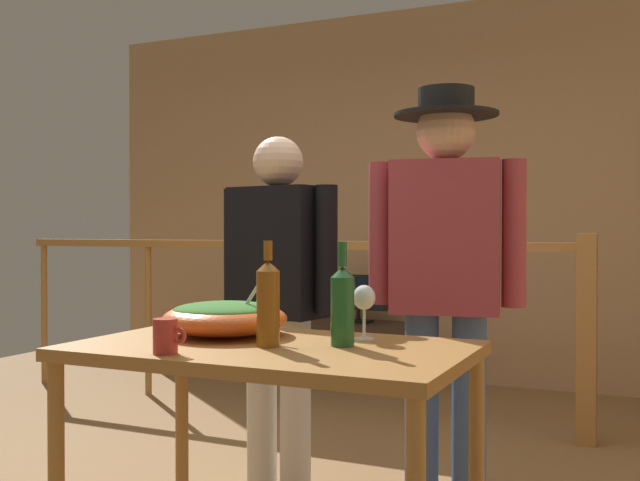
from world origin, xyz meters
TOP-DOWN VIEW (x-y plane):
  - back_wall at (0.00, 2.89)m, footprint 6.02×0.10m
  - stair_railing at (-0.24, 1.55)m, footprint 3.90×0.10m
  - tv_console at (-0.64, 2.54)m, footprint 0.90×0.40m
  - flat_screen_tv at (-0.64, 2.51)m, footprint 0.48×0.12m
  - serving_table at (0.30, -0.55)m, footprint 1.22×0.74m
  - salad_bowl at (0.06, -0.45)m, footprint 0.42×0.42m
  - wine_glass at (0.53, -0.34)m, footprint 0.07×0.07m
  - wine_bottle_green at (0.51, -0.49)m, footprint 0.07×0.07m
  - wine_bottle_amber at (0.31, -0.60)m, footprint 0.07×0.07m
  - mug_red at (0.10, -0.84)m, footprint 0.11×0.07m
  - person_standing_left at (-0.06, 0.18)m, footprint 0.58×0.29m
  - person_standing_right at (0.66, 0.18)m, footprint 0.59×0.40m

SIDE VIEW (x-z plane):
  - tv_console at x=-0.64m, z-range 0.00..0.45m
  - flat_screen_tv at x=-0.64m, z-range 0.48..0.84m
  - serving_table at x=0.30m, z-range 0.30..1.09m
  - stair_railing at x=-0.24m, z-range 0.18..1.30m
  - mug_red at x=0.10m, z-range 0.78..0.88m
  - salad_bowl at x=0.06m, z-range 0.74..0.95m
  - person_standing_left at x=-0.06m, z-range 0.13..1.67m
  - wine_glass at x=0.53m, z-range 0.82..1.00m
  - wine_bottle_green at x=0.51m, z-range 0.75..1.07m
  - wine_bottle_amber at x=0.31m, z-range 0.76..1.08m
  - person_standing_right at x=0.66m, z-range 0.17..1.85m
  - back_wall at x=0.00m, z-range 0.00..2.83m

